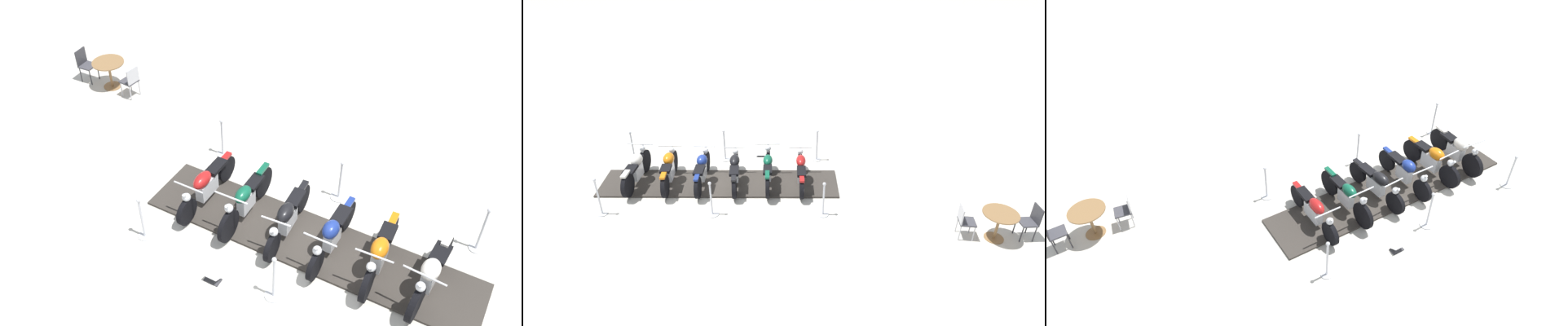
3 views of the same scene
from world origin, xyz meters
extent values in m
plane|color=beige|center=(0.00, 0.00, 0.00)|extent=(80.00, 80.00, 0.00)
cube|color=#38332D|center=(0.00, 0.00, 0.03)|extent=(5.41, 6.61, 0.06)
cylinder|color=black|center=(0.83, 2.44, 0.36)|extent=(0.56, 0.45, 0.61)
cylinder|color=black|center=(2.08, 1.52, 0.36)|extent=(0.56, 0.45, 0.61)
cube|color=silver|center=(1.46, 1.98, 0.42)|extent=(0.60, 0.52, 0.40)
ellipsoid|color=#AD1919|center=(1.34, 2.07, 0.75)|extent=(0.61, 0.55, 0.28)
cube|color=black|center=(1.78, 1.75, 0.70)|extent=(0.59, 0.52, 0.08)
cube|color=#AD1919|center=(2.08, 1.52, 0.69)|extent=(0.35, 0.30, 0.06)
cylinder|color=silver|center=(0.89, 2.40, 0.62)|extent=(0.27, 0.22, 0.52)
cylinder|color=silver|center=(0.95, 2.35, 0.94)|extent=(0.44, 0.59, 0.04)
sphere|color=silver|center=(0.87, 2.41, 0.74)|extent=(0.18, 0.18, 0.18)
cylinder|color=black|center=(0.27, 1.61, 0.41)|extent=(0.64, 0.49, 0.71)
cylinder|color=black|center=(1.47, 0.76, 0.41)|extent=(0.64, 0.49, 0.71)
cube|color=silver|center=(0.87, 1.19, 0.45)|extent=(0.51, 0.43, 0.40)
ellipsoid|color=#0F5138|center=(0.77, 1.26, 0.77)|extent=(0.57, 0.52, 0.28)
cube|color=black|center=(1.16, 0.99, 0.73)|extent=(0.55, 0.49, 0.08)
cube|color=#0F5138|center=(1.47, 0.76, 0.80)|extent=(0.39, 0.32, 0.06)
cylinder|color=silver|center=(0.34, 1.57, 0.71)|extent=(0.27, 0.22, 0.61)
cylinder|color=silver|center=(0.40, 1.53, 1.08)|extent=(0.46, 0.62, 0.04)
sphere|color=silver|center=(0.31, 1.58, 0.88)|extent=(0.18, 0.18, 0.18)
cylinder|color=black|center=(-0.35, 0.81, 0.37)|extent=(0.58, 0.43, 0.62)
cylinder|color=black|center=(0.93, -0.02, 0.37)|extent=(0.58, 0.43, 0.62)
cube|color=silver|center=(0.29, 0.40, 0.43)|extent=(0.57, 0.47, 0.40)
ellipsoid|color=black|center=(0.18, 0.47, 0.75)|extent=(0.62, 0.54, 0.30)
cube|color=black|center=(0.61, 0.19, 0.71)|extent=(0.58, 0.50, 0.08)
cube|color=black|center=(0.93, -0.02, 0.70)|extent=(0.36, 0.29, 0.06)
cylinder|color=silver|center=(-0.28, 0.77, 0.63)|extent=(0.29, 0.22, 0.52)
cylinder|color=silver|center=(-0.21, 0.72, 0.95)|extent=(0.36, 0.53, 0.04)
sphere|color=silver|center=(-0.30, 0.78, 0.75)|extent=(0.18, 0.18, 0.18)
cylinder|color=black|center=(-0.90, 0.06, 0.37)|extent=(0.57, 0.46, 0.63)
cylinder|color=black|center=(0.31, -0.85, 0.37)|extent=(0.57, 0.46, 0.63)
cube|color=silver|center=(-0.29, -0.40, 0.43)|extent=(0.50, 0.44, 0.41)
ellipsoid|color=navy|center=(-0.39, -0.32, 0.77)|extent=(0.55, 0.52, 0.31)
cube|color=black|center=(-0.01, -0.61, 0.72)|extent=(0.60, 0.55, 0.08)
cube|color=navy|center=(0.31, -0.85, 0.72)|extent=(0.35, 0.31, 0.06)
cylinder|color=silver|center=(-0.84, 0.02, 0.64)|extent=(0.25, 0.21, 0.54)
cylinder|color=silver|center=(-0.79, -0.02, 0.97)|extent=(0.44, 0.56, 0.04)
sphere|color=silver|center=(-0.87, 0.04, 0.77)|extent=(0.18, 0.18, 0.18)
cylinder|color=black|center=(-1.48, -0.78, 0.39)|extent=(0.62, 0.47, 0.67)
cylinder|color=black|center=(-0.27, -1.59, 0.39)|extent=(0.62, 0.47, 0.67)
cube|color=silver|center=(-0.87, -1.19, 0.46)|extent=(0.60, 0.50, 0.43)
ellipsoid|color=#D16B0F|center=(-0.99, -1.11, 0.81)|extent=(0.60, 0.55, 0.32)
cube|color=black|center=(-0.58, -1.39, 0.76)|extent=(0.53, 0.49, 0.08)
cube|color=#D16B0F|center=(-0.27, -1.59, 0.76)|extent=(0.39, 0.32, 0.06)
cylinder|color=silver|center=(-1.40, -0.83, 0.68)|extent=(0.31, 0.24, 0.57)
cylinder|color=silver|center=(-1.33, -0.88, 1.03)|extent=(0.43, 0.61, 0.04)
sphere|color=silver|center=(-1.41, -0.83, 0.83)|extent=(0.18, 0.18, 0.18)
cylinder|color=black|center=(-2.00, -1.52, 0.41)|extent=(0.62, 0.55, 0.71)
cylinder|color=black|center=(-0.92, -2.44, 0.41)|extent=(0.62, 0.55, 0.71)
cube|color=silver|center=(-1.46, -1.98, 0.44)|extent=(0.56, 0.52, 0.38)
ellipsoid|color=silver|center=(-1.56, -1.89, 0.78)|extent=(0.59, 0.58, 0.34)
cube|color=black|center=(-1.18, -2.22, 0.73)|extent=(0.59, 0.57, 0.08)
cube|color=silver|center=(-0.92, -2.44, 0.79)|extent=(0.39, 0.36, 0.06)
cylinder|color=silver|center=(-1.94, -1.56, 0.71)|extent=(0.25, 0.23, 0.60)
cylinder|color=silver|center=(-1.89, -1.61, 1.07)|extent=(0.54, 0.62, 0.04)
sphere|color=silver|center=(-1.96, -1.54, 0.87)|extent=(0.18, 0.18, 0.18)
cylinder|color=silver|center=(1.22, -0.90, 0.01)|extent=(0.36, 0.36, 0.03)
cylinder|color=silver|center=(1.22, -0.90, 0.50)|extent=(0.05, 0.05, 0.95)
sphere|color=silver|center=(1.22, -0.90, 1.01)|extent=(0.09, 0.09, 0.09)
cylinder|color=silver|center=(0.57, 3.33, 0.01)|extent=(0.28, 0.28, 0.03)
cylinder|color=silver|center=(0.57, 3.33, 0.52)|extent=(0.05, 0.05, 0.98)
sphere|color=silver|center=(0.57, 3.33, 1.05)|extent=(0.09, 0.09, 0.09)
cylinder|color=silver|center=(-3.01, -1.54, 0.01)|extent=(0.36, 0.36, 0.03)
cylinder|color=silver|center=(-3.01, -1.54, 0.49)|extent=(0.05, 0.05, 0.93)
sphere|color=silver|center=(-3.01, -1.54, 0.99)|extent=(0.09, 0.09, 0.09)
cylinder|color=silver|center=(-1.22, 0.90, 0.01)|extent=(0.35, 0.35, 0.03)
cylinder|color=silver|center=(-1.22, 0.90, 0.52)|extent=(0.05, 0.05, 0.99)
sphere|color=silver|center=(-1.22, 0.90, 1.05)|extent=(0.09, 0.09, 0.09)
cylinder|color=silver|center=(-0.57, -3.33, 0.01)|extent=(0.29, 0.29, 0.03)
cylinder|color=silver|center=(-0.57, -3.33, 0.55)|extent=(0.05, 0.05, 1.04)
sphere|color=silver|center=(-0.57, -3.33, 1.10)|extent=(0.09, 0.09, 0.09)
cylinder|color=silver|center=(3.01, 1.54, 0.01)|extent=(0.31, 0.31, 0.03)
cylinder|color=silver|center=(3.01, 1.54, 0.49)|extent=(0.05, 0.05, 0.94)
sphere|color=silver|center=(3.01, 1.54, 1.00)|extent=(0.09, 0.09, 0.09)
cube|color=#333338|center=(-0.72, 2.00, 0.01)|extent=(0.35, 0.38, 0.02)
cube|color=white|center=(-0.72, 2.00, 0.13)|extent=(0.34, 0.36, 0.13)
cylinder|color=olive|center=(6.34, 4.41, 0.01)|extent=(0.48, 0.48, 0.02)
cylinder|color=olive|center=(6.34, 4.41, 0.39)|extent=(0.07, 0.07, 0.74)
cylinder|color=olive|center=(6.34, 4.41, 0.78)|extent=(0.87, 0.87, 0.03)
cylinder|color=#2D2D33|center=(6.80, 4.81, 0.23)|extent=(0.03, 0.03, 0.46)
cylinder|color=#2D2D33|center=(6.51, 4.99, 0.23)|extent=(0.03, 0.03, 0.46)
cylinder|color=#2D2D33|center=(6.98, 5.09, 0.23)|extent=(0.03, 0.03, 0.46)
cylinder|color=#2D2D33|center=(6.69, 5.28, 0.23)|extent=(0.03, 0.03, 0.46)
cube|color=#3F3F47|center=(6.74, 5.04, 0.48)|extent=(0.55, 0.55, 0.04)
cylinder|color=#B7B7BC|center=(5.82, 4.10, 0.22)|extent=(0.03, 0.03, 0.45)
cylinder|color=#B7B7BC|center=(6.07, 3.87, 0.22)|extent=(0.03, 0.03, 0.45)
cylinder|color=#B7B7BC|center=(5.59, 3.85, 0.22)|extent=(0.03, 0.03, 0.45)
cylinder|color=#B7B7BC|center=(5.84, 3.62, 0.22)|extent=(0.03, 0.03, 0.45)
cube|color=#3F3F47|center=(5.83, 3.86, 0.47)|extent=(0.57, 0.57, 0.04)
cube|color=#B7B7BC|center=(5.71, 3.72, 0.70)|extent=(0.31, 0.29, 0.42)
camera|label=1|loc=(-7.64, 1.92, 8.95)|focal=39.59mm
camera|label=2|loc=(10.32, -5.10, 7.36)|focal=30.64mm
camera|label=3|loc=(-1.42, 9.18, 8.11)|focal=29.88mm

